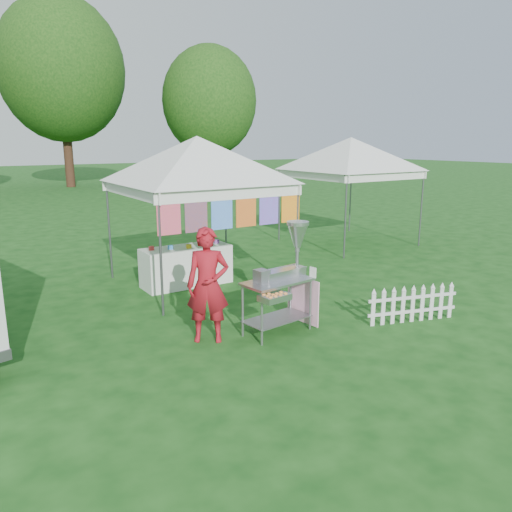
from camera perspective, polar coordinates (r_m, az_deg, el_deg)
ground at (r=7.69m, az=5.56°, el=-9.24°), size 120.00×120.00×0.00m
canopy_main at (r=10.09m, az=-6.77°, el=13.41°), size 4.24×4.24×3.45m
canopy_right at (r=14.51m, az=10.82°, el=13.16°), size 4.24×4.24×3.45m
tree_mid at (r=34.63m, az=-21.36°, el=19.23°), size 7.60×7.60×11.52m
tree_right at (r=31.20m, az=-5.34°, el=17.19°), size 5.60×5.60×8.42m
donut_cart at (r=7.65m, az=3.51°, el=-1.46°), size 1.22×0.96×1.69m
vendor at (r=7.31m, az=-5.53°, el=-3.36°), size 0.74×0.67×1.71m
picket_fence at (r=8.58m, az=17.46°, el=-5.37°), size 1.56×0.49×0.56m
display_table at (r=10.33m, az=-7.96°, el=-1.14°), size 1.80×0.70×0.80m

